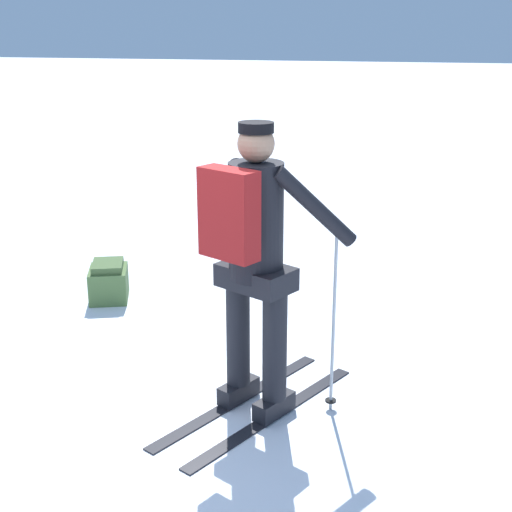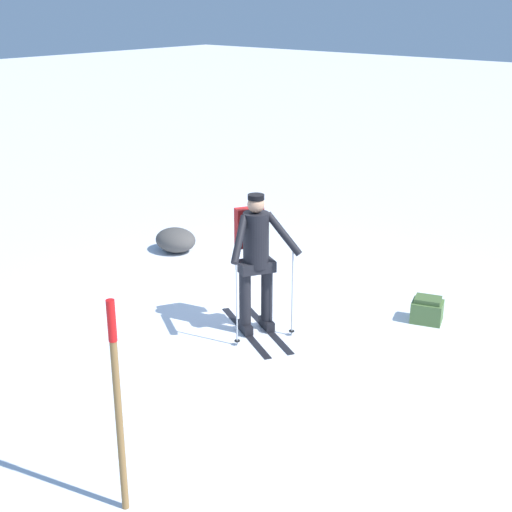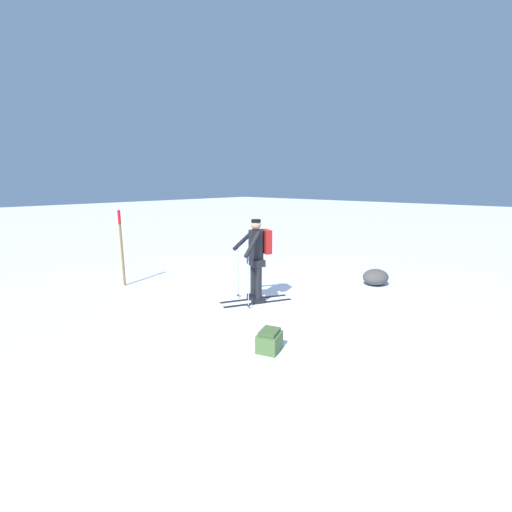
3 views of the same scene
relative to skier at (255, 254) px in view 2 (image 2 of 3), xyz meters
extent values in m
plane|color=white|center=(0.44, -0.70, -1.05)|extent=(80.00, 80.00, 0.00)
cube|color=black|center=(-0.09, -0.12, -1.04)|extent=(1.42, 0.81, 0.01)
cube|color=black|center=(-0.09, -0.12, -0.98)|extent=(0.32, 0.24, 0.12)
cylinder|color=black|center=(-0.09, -0.12, -0.54)|extent=(0.15, 0.15, 0.76)
cube|color=black|center=(0.05, 0.14, -1.04)|extent=(1.42, 0.81, 0.01)
cube|color=black|center=(0.05, 0.14, -0.98)|extent=(0.32, 0.24, 0.12)
cylinder|color=black|center=(0.05, 0.14, -0.54)|extent=(0.15, 0.15, 0.76)
cube|color=black|center=(-0.02, 0.01, -0.16)|extent=(0.45, 0.53, 0.14)
cylinder|color=black|center=(-0.02, 0.01, 0.19)|extent=(0.32, 0.32, 0.69)
sphere|color=tan|center=(-0.02, 0.01, 0.65)|extent=(0.21, 0.21, 0.21)
cylinder|color=black|center=(-0.02, 0.01, 0.74)|extent=(0.20, 0.20, 0.06)
cube|color=maroon|center=(0.19, -0.10, 0.28)|extent=(0.29, 0.38, 0.51)
cylinder|color=#B2B7BC|center=(-0.46, -0.18, -0.45)|extent=(0.02, 0.02, 1.20)
cylinder|color=black|center=(-0.46, -0.18, -0.99)|extent=(0.07, 0.07, 0.01)
cylinder|color=black|center=(-0.32, -0.16, 0.29)|extent=(0.53, 0.16, 0.50)
cylinder|color=#B2B7BC|center=(-0.11, 0.48, -0.45)|extent=(0.02, 0.02, 1.20)
cylinder|color=black|center=(-0.11, 0.48, -0.99)|extent=(0.07, 0.07, 0.01)
cylinder|color=black|center=(-0.05, 0.35, 0.29)|extent=(0.31, 0.51, 0.50)
cube|color=#4C6B38|center=(-1.57, -1.67, -0.91)|extent=(0.48, 0.44, 0.28)
cube|color=#415B2F|center=(-1.57, -1.67, -0.74)|extent=(0.40, 0.36, 0.06)
cylinder|color=olive|center=(-1.38, 3.31, -0.09)|extent=(0.06, 0.06, 1.92)
cylinder|color=red|center=(-1.38, 3.31, 0.70)|extent=(0.07, 0.07, 0.35)
ellipsoid|color=#474442|center=(2.99, -1.43, -0.85)|extent=(0.73, 0.62, 0.40)
camera|label=1|loc=(3.91, 0.88, 1.32)|focal=50.00mm
camera|label=2|loc=(-5.41, 6.35, 3.03)|focal=50.00mm
camera|label=3|loc=(-5.38, -4.81, 1.53)|focal=24.00mm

